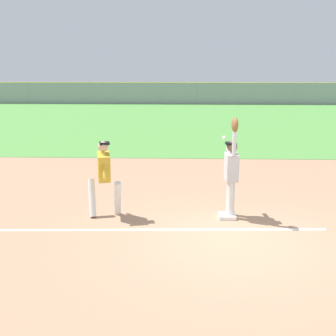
% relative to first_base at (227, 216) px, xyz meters
% --- Properties ---
extents(ground_plane, '(79.56, 79.56, 0.00)m').
position_rel_first_base_xyz_m(ground_plane, '(-0.00, -1.33, -0.04)').
color(ground_plane, tan).
extents(outfield_grass, '(53.41, 19.63, 0.01)m').
position_rel_first_base_xyz_m(outfield_grass, '(-0.00, 15.85, -0.04)').
color(outfield_grass, '#549342').
rests_on(outfield_grass, ground_plane).
extents(chalk_foul_line, '(11.99, 0.62, 0.01)m').
position_rel_first_base_xyz_m(chalk_foul_line, '(-4.00, -0.90, -0.04)').
color(chalk_foul_line, white).
rests_on(chalk_foul_line, ground_plane).
extents(first_base, '(0.38, 0.38, 0.08)m').
position_rel_first_base_xyz_m(first_base, '(0.00, 0.00, 0.00)').
color(first_base, white).
rests_on(first_base, ground_plane).
extents(fielder, '(0.30, 0.90, 2.28)m').
position_rel_first_base_xyz_m(fielder, '(0.07, 0.08, 1.08)').
color(fielder, silver).
rests_on(fielder, ground_plane).
extents(runner, '(0.83, 0.84, 1.72)m').
position_rel_first_base_xyz_m(runner, '(-2.76, 0.02, 0.96)').
color(runner, white).
rests_on(runner, ground_plane).
extents(baseball, '(0.07, 0.07, 0.07)m').
position_rel_first_base_xyz_m(baseball, '(-0.12, 0.06, 1.77)').
color(baseball, white).
extents(outfield_fence, '(53.49, 0.08, 1.69)m').
position_rel_first_base_xyz_m(outfield_fence, '(-0.00, 25.66, 0.81)').
color(outfield_fence, '#93999E').
rests_on(outfield_fence, ground_plane).
extents(parked_car_black, '(4.56, 2.44, 1.25)m').
position_rel_first_base_xyz_m(parked_car_black, '(-12.48, 28.36, 0.63)').
color(parked_car_black, black).
rests_on(parked_car_black, ground_plane).
extents(parked_car_blue, '(4.50, 2.32, 1.25)m').
position_rel_first_base_xyz_m(parked_car_blue, '(-7.09, 28.79, 0.63)').
color(parked_car_blue, '#23389E').
rests_on(parked_car_blue, ground_plane).
extents(parked_car_green, '(4.52, 2.35, 1.25)m').
position_rel_first_base_xyz_m(parked_car_green, '(-0.59, 28.61, 0.63)').
color(parked_car_green, '#1E6B33').
rests_on(parked_car_green, ground_plane).
extents(parked_car_white, '(4.56, 2.44, 1.25)m').
position_rel_first_base_xyz_m(parked_car_white, '(4.69, 28.82, 0.63)').
color(parked_car_white, white).
rests_on(parked_car_white, ground_plane).
extents(parked_car_tan, '(4.41, 2.13, 1.25)m').
position_rel_first_base_xyz_m(parked_car_tan, '(10.56, 28.44, 0.63)').
color(parked_car_tan, tan).
rests_on(parked_car_tan, ground_plane).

